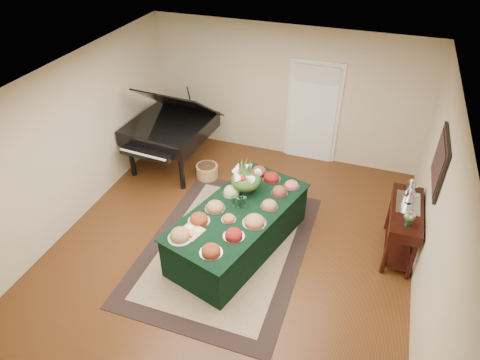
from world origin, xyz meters
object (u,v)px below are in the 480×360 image
(grand_piano, at_px, (170,128))
(mahogany_sideboard, at_px, (405,219))
(floral_centerpiece, at_px, (246,177))
(buffet_table, at_px, (239,228))

(grand_piano, bearing_deg, mahogany_sideboard, -13.48)
(floral_centerpiece, relative_size, mahogany_sideboard, 0.40)
(buffet_table, xyz_separation_m, floral_centerpiece, (-0.05, 0.47, 0.66))
(floral_centerpiece, height_order, mahogany_sideboard, floral_centerpiece)
(buffet_table, height_order, floral_centerpiece, floral_centerpiece)
(buffet_table, height_order, grand_piano, grand_piano)
(buffet_table, distance_m, mahogany_sideboard, 2.51)
(buffet_table, bearing_deg, grand_piano, 139.13)
(buffet_table, relative_size, mahogany_sideboard, 2.17)
(buffet_table, bearing_deg, mahogany_sideboard, 16.29)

